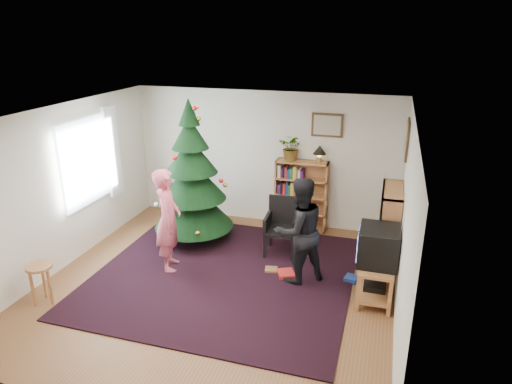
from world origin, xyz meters
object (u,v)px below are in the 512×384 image
(stool, at_px, (40,274))
(person_standing, at_px, (168,220))
(table_lamp, at_px, (320,151))
(potted_plant, at_px, (292,147))
(tv_stand, at_px, (376,277))
(picture_back, at_px, (327,125))
(armchair, at_px, (283,223))
(picture_right, at_px, (407,139))
(bookshelf_back, at_px, (301,195))
(christmas_tree, at_px, (192,184))
(crt_tv, at_px, (379,246))
(bookshelf_right, at_px, (389,228))
(person_by_chair, at_px, (299,231))

(stool, distance_m, person_standing, 1.88)
(table_lamp, bearing_deg, potted_plant, 180.00)
(tv_stand, height_order, stool, stool)
(picture_back, distance_m, person_standing, 3.20)
(armchair, xyz_separation_m, person_standing, (-1.55, -1.04, 0.30))
(picture_right, xyz_separation_m, bookshelf_back, (-1.72, 0.59, -1.29))
(christmas_tree, height_order, bookshelf_back, christmas_tree)
(picture_back, bearing_deg, christmas_tree, -151.02)
(tv_stand, bearing_deg, bookshelf_back, 125.85)
(christmas_tree, xyz_separation_m, stool, (-1.16, -2.43, -0.59))
(crt_tv, bearing_deg, table_lamp, 119.80)
(picture_right, height_order, tv_stand, picture_right)
(christmas_tree, height_order, armchair, christmas_tree)
(bookshelf_back, height_order, stool, bookshelf_back)
(bookshelf_back, relative_size, potted_plant, 2.73)
(bookshelf_right, height_order, crt_tv, bookshelf_right)
(armchair, height_order, person_by_chair, person_by_chair)
(bookshelf_back, bearing_deg, person_by_chair, -79.56)
(picture_back, bearing_deg, picture_right, -28.69)
(bookshelf_right, xyz_separation_m, person_by_chair, (-1.24, -0.80, 0.14))
(christmas_tree, distance_m, bookshelf_back, 2.02)
(bookshelf_back, distance_m, bookshelf_right, 1.91)
(bookshelf_right, bearing_deg, picture_right, -15.85)
(bookshelf_right, bearing_deg, person_by_chair, 122.73)
(person_by_chair, height_order, potted_plant, potted_plant)
(bookshelf_back, relative_size, tv_stand, 1.54)
(picture_right, bearing_deg, table_lamp, 157.38)
(tv_stand, xyz_separation_m, stool, (-4.32, -1.43, 0.12))
(crt_tv, distance_m, person_by_chair, 1.13)
(picture_right, height_order, bookshelf_right, picture_right)
(christmas_tree, bearing_deg, stool, -115.53)
(picture_right, relative_size, person_by_chair, 0.37)
(crt_tv, bearing_deg, tv_stand, 0.00)
(potted_plant, bearing_deg, person_by_chair, -73.73)
(picture_back, distance_m, table_lamp, 0.47)
(potted_plant, bearing_deg, tv_stand, -50.60)
(picture_back, xyz_separation_m, bookshelf_right, (1.19, -1.20, -1.29))
(person_by_chair, bearing_deg, potted_plant, -113.57)
(christmas_tree, xyz_separation_m, table_lamp, (2.00, 1.02, 0.47))
(crt_tv, xyz_separation_m, person_by_chair, (-1.11, 0.16, -0.00))
(person_standing, relative_size, table_lamp, 5.15)
(christmas_tree, distance_m, stool, 2.76)
(christmas_tree, height_order, potted_plant, christmas_tree)
(person_standing, bearing_deg, bookshelf_right, -92.96)
(tv_stand, relative_size, potted_plant, 1.77)
(picture_right, bearing_deg, person_by_chair, -137.20)
(armchair, height_order, person_standing, person_standing)
(bookshelf_back, relative_size, person_standing, 0.80)
(tv_stand, distance_m, potted_plant, 2.89)
(bookshelf_right, distance_m, crt_tv, 0.97)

